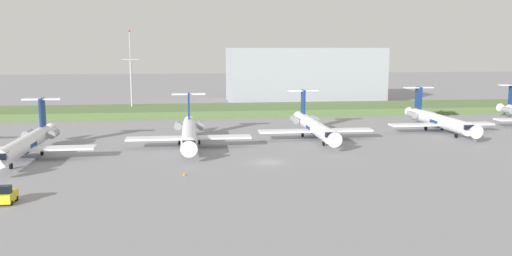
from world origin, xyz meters
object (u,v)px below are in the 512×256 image
object	(u,v)px
safety_cone_front_marker	(184,174)
regional_jet_second	(26,143)
regional_jet_third	(189,133)
antenna_mast	(131,79)
regional_jet_fourth	(314,126)
regional_jet_fifth	(438,120)
baggage_tug	(7,195)

from	to	relation	value
safety_cone_front_marker	regional_jet_second	bearing A→B (deg)	149.49
regional_jet_third	safety_cone_front_marker	bearing A→B (deg)	-91.69
antenna_mast	safety_cone_front_marker	distance (m)	74.81
regional_jet_fourth	regional_jet_fifth	size ratio (longest dim) A/B	1.00
regional_jet_fifth	antenna_mast	distance (m)	80.65
regional_jet_fifth	regional_jet_fourth	bearing A→B (deg)	-170.11
regional_jet_third	baggage_tug	world-z (taller)	regional_jet_third
antenna_mast	baggage_tug	xyz separation A→B (m)	(-5.61, -83.72, -8.47)
regional_jet_fifth	baggage_tug	bearing A→B (deg)	-149.78
regional_jet_fourth	safety_cone_front_marker	xyz separation A→B (m)	(-25.70, -27.84, -2.26)
regional_jet_third	antenna_mast	bearing A→B (deg)	107.55
regional_jet_second	regional_jet_fourth	size ratio (longest dim) A/B	1.00
safety_cone_front_marker	baggage_tug	bearing A→B (deg)	-151.98
regional_jet_third	regional_jet_second	bearing A→B (deg)	-164.94
antenna_mast	baggage_tug	bearing A→B (deg)	-93.83
regional_jet_second	regional_jet_fifth	xyz separation A→B (m)	(80.91, 17.44, 0.00)
regional_jet_third	regional_jet_fourth	xyz separation A→B (m)	(25.02, 5.15, 0.00)
regional_jet_fourth	safety_cone_front_marker	size ratio (longest dim) A/B	56.36
safety_cone_front_marker	regional_jet_fourth	bearing A→B (deg)	47.30
regional_jet_second	regional_jet_fifth	bearing A→B (deg)	12.16
regional_jet_third	regional_jet_fourth	bearing A→B (deg)	11.62
baggage_tug	safety_cone_front_marker	distance (m)	23.51
regional_jet_second	antenna_mast	xyz separation A→B (m)	(11.10, 57.22, 6.94)
regional_jet_fifth	safety_cone_front_marker	size ratio (longest dim) A/B	56.36
baggage_tug	antenna_mast	bearing A→B (deg)	86.17
antenna_mast	safety_cone_front_marker	xyz separation A→B (m)	(15.13, -72.68, -9.20)
regional_jet_fourth	antenna_mast	world-z (taller)	antenna_mast
antenna_mast	safety_cone_front_marker	size ratio (longest dim) A/B	41.49
regional_jet_third	safety_cone_front_marker	xyz separation A→B (m)	(-0.67, -22.70, -2.26)
regional_jet_fourth	antenna_mast	bearing A→B (deg)	132.32
regional_jet_fourth	antenna_mast	size ratio (longest dim) A/B	1.36
antenna_mast	baggage_tug	size ratio (longest dim) A/B	7.13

